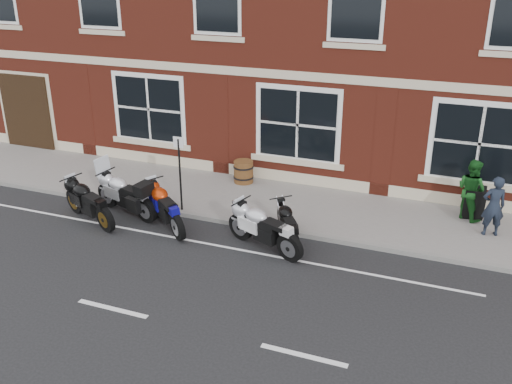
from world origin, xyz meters
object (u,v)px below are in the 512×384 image
moto_touring_silver (125,192)px  moto_sport_black (89,200)px  a_board_sign (474,203)px  moto_naked_black (290,223)px  moto_sport_silver (264,226)px  parking_sign (180,168)px  pedestrian_right (471,190)px  moto_sport_red (166,205)px  pedestrian_left (494,206)px  barrel_planter (244,172)px

moto_touring_silver → moto_sport_black: (-0.62, -0.76, -0.03)m
moto_touring_silver → a_board_sign: moto_touring_silver is taller
moto_touring_silver → moto_sport_black: moto_touring_silver is taller
moto_naked_black → moto_sport_silver: bearing=-162.6°
moto_sport_black → moto_naked_black: (5.31, 0.75, -0.07)m
moto_sport_silver → parking_sign: (-2.80, 1.07, 0.72)m
moto_naked_black → moto_touring_silver: bearing=148.2°
moto_sport_silver → moto_naked_black: 0.72m
pedestrian_right → moto_sport_red: bearing=60.1°
moto_sport_silver → pedestrian_right: 5.60m
moto_sport_silver → pedestrian_left: (5.06, 2.50, 0.30)m
moto_sport_silver → pedestrian_left: pedestrian_left is taller
moto_sport_silver → barrel_planter: 4.07m
moto_sport_black → pedestrian_left: (9.89, 2.71, 0.30)m
pedestrian_left → moto_sport_red: bearing=-1.7°
moto_sport_black → moto_naked_black: moto_sport_black is taller
moto_touring_silver → parking_sign: size_ratio=1.08×
a_board_sign → barrel_planter: bearing=172.2°
moto_naked_black → a_board_sign: size_ratio=2.01×
moto_sport_black → a_board_sign: 10.11m
moto_sport_red → a_board_sign: (7.43, 3.07, -0.03)m
moto_sport_red → a_board_sign: bearing=-27.9°
moto_sport_red → moto_sport_silver: bearing=-55.3°
moto_sport_silver → pedestrian_right: (4.50, 3.32, 0.34)m
moto_touring_silver → moto_naked_black: size_ratio=1.26×
pedestrian_left → a_board_sign: bearing=-80.3°
moto_sport_silver → moto_naked_black: size_ratio=1.23×
moto_sport_black → barrel_planter: size_ratio=3.12×
moto_sport_silver → a_board_sign: 5.70m
moto_sport_red → moto_sport_black: size_ratio=0.88×
moto_sport_silver → a_board_sign: (4.63, 3.31, -0.03)m
pedestrian_left → barrel_planter: (-7.04, 1.05, -0.43)m
moto_sport_red → moto_touring_silver: bearing=117.4°
moto_sport_red → moto_naked_black: 3.27m
parking_sign → moto_sport_silver: bearing=-20.9°
pedestrian_left → barrel_planter: 7.13m
pedestrian_right → parking_sign: size_ratio=0.79×
moto_touring_silver → pedestrian_right: pedestrian_right is taller
moto_touring_silver → moto_sport_black: 0.98m
pedestrian_right → a_board_sign: 0.40m
pedestrian_left → parking_sign: size_ratio=0.75×
pedestrian_right → moto_sport_silver: bearing=73.6°
moto_touring_silver → pedestrian_right: 9.16m
moto_naked_black → barrel_planter: 3.88m
moto_sport_black → moto_sport_silver: bearing=-62.8°
moto_touring_silver → moto_sport_red: (1.43, -0.31, -0.02)m
moto_sport_black → pedestrian_left: pedestrian_left is taller
moto_sport_red → moto_sport_black: (-2.05, -0.45, -0.01)m
moto_touring_silver → pedestrian_right: size_ratio=1.37×
moto_naked_black → pedestrian_left: size_ratio=1.15×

